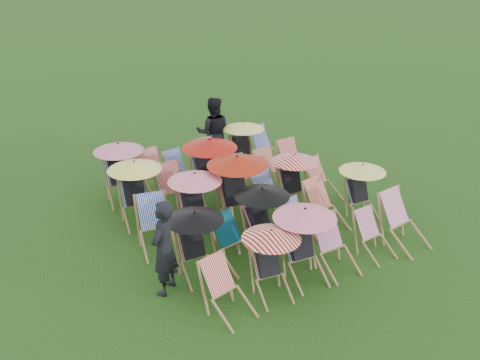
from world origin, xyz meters
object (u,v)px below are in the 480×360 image
deckchair_29 (267,147)px  person_rear (213,132)px  person_left (164,248)px  deckchair_0 (228,290)px  deckchair_5 (405,221)px

deckchair_29 → person_rear: 1.43m
person_left → person_rear: size_ratio=0.93×
deckchair_0 → deckchair_29: size_ratio=0.95×
deckchair_0 → person_rear: (2.72, 5.26, 0.46)m
deckchair_5 → person_rear: size_ratio=0.56×
person_rear → person_left: bearing=82.6°
deckchair_0 → person_rear: size_ratio=0.51×
deckchair_29 → person_rear: person_rear is taller
deckchair_29 → person_left: person_left is taller
deckchair_29 → person_left: bearing=-152.2°
deckchair_5 → deckchair_29: bearing=84.3°
deckchair_29 → deckchair_0: bearing=-140.9°
person_left → person_rear: person_rear is taller
deckchair_5 → deckchair_29: deckchair_5 is taller
deckchair_5 → person_left: 4.63m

